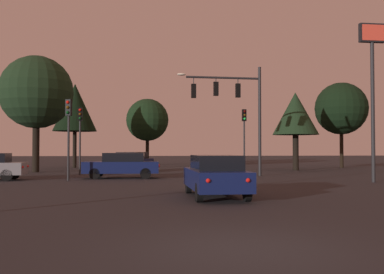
{
  "coord_description": "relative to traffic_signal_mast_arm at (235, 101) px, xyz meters",
  "views": [
    {
      "loc": [
        -1.7,
        -7.61,
        1.74
      ],
      "look_at": [
        1.45,
        20.42,
        2.52
      ],
      "focal_mm": 41.39,
      "sensor_mm": 36.0,
      "label": 1
    }
  ],
  "objects": [
    {
      "name": "traffic_light_corner_right",
      "position": [
        -10.03,
        -3.28,
        -1.68
      ],
      "size": [
        0.36,
        0.38,
        4.49
      ],
      "color": "#232326",
      "rests_on": "ground"
    },
    {
      "name": "tree_left_far",
      "position": [
        -12.29,
        14.22,
        0.79
      ],
      "size": [
        4.08,
        4.08,
        7.9
      ],
      "color": "black",
      "rests_on": "ground"
    },
    {
      "name": "traffic_signal_mast_arm",
      "position": [
        0.0,
        0.0,
        0.0
      ],
      "size": [
        5.56,
        0.55,
        7.15
      ],
      "color": "#232326",
      "rests_on": "ground"
    },
    {
      "name": "tree_center_horizon",
      "position": [
        12.51,
        11.24,
        0.68
      ],
      "size": [
        4.87,
        4.87,
        7.98
      ],
      "color": "black",
      "rests_on": "ground"
    },
    {
      "name": "store_sign_illuminated",
      "position": [
        6.09,
        -6.17,
        1.17
      ],
      "size": [
        1.4,
        0.29,
        8.39
      ],
      "color": "#232326",
      "rests_on": "ground"
    },
    {
      "name": "car_nearside_lane",
      "position": [
        -3.34,
        -12.32,
        -4.06
      ],
      "size": [
        1.87,
        4.65,
        1.52
      ],
      "color": "#0F1947",
      "rests_on": "ground"
    },
    {
      "name": "ground_plane",
      "position": [
        -4.27,
        3.93,
        -4.85
      ],
      "size": [
        168.0,
        168.0,
        0.0
      ],
      "primitive_type": "plane",
      "color": "#262326",
      "rests_on": "ground"
    },
    {
      "name": "tree_lot_edge",
      "position": [
        -13.99,
        6.38,
        1.2
      ],
      "size": [
        5.53,
        5.53,
        8.84
      ],
      "color": "black",
      "rests_on": "ground"
    },
    {
      "name": "traffic_light_median",
      "position": [
        -10.19,
        2.44,
        -1.63
      ],
      "size": [
        0.31,
        0.36,
        4.57
      ],
      "color": "#232326",
      "rests_on": "ground"
    },
    {
      "name": "car_crossing_left",
      "position": [
        -7.19,
        -1.37,
        -4.06
      ],
      "size": [
        4.56,
        2.02,
        1.52
      ],
      "color": "#0F1947",
      "rests_on": "ground"
    },
    {
      "name": "tree_right_cluster",
      "position": [
        6.53,
        6.91,
        -0.22
      ],
      "size": [
        3.76,
        3.76,
        6.43
      ],
      "color": "black",
      "rests_on": "ground"
    },
    {
      "name": "traffic_light_corner_left",
      "position": [
        1.73,
        4.77,
        -1.49
      ],
      "size": [
        0.32,
        0.36,
        4.78
      ],
      "color": "#232326",
      "rests_on": "ground"
    },
    {
      "name": "car_far_lane",
      "position": [
        -6.8,
        5.95,
        -4.06
      ],
      "size": [
        3.49,
        4.55,
        1.52
      ],
      "color": "#0F1947",
      "rests_on": "ground"
    },
    {
      "name": "tree_behind_sign",
      "position": [
        -5.43,
        21.32,
        0.15
      ],
      "size": [
        4.72,
        4.72,
        7.38
      ],
      "color": "black",
      "rests_on": "ground"
    }
  ]
}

